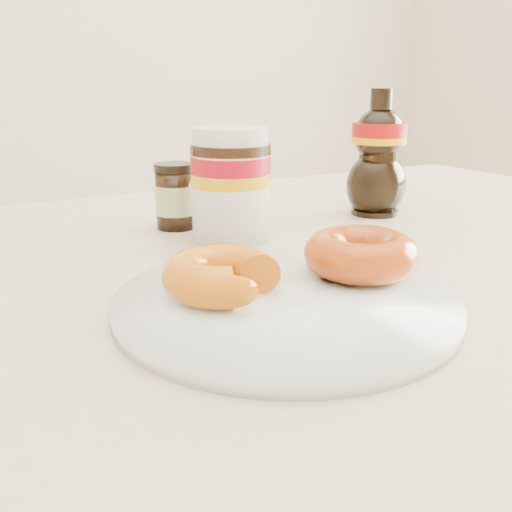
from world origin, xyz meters
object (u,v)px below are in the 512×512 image
donut_bitten (222,275)px  dining_table (285,326)px  donut_whole (361,254)px  dark_jar (176,197)px  plate (285,302)px  syrup_bottle (378,153)px  nutella_jar (231,180)px

donut_bitten → dining_table: bearing=60.9°
donut_whole → dark_jar: size_ratio=1.25×
donut_bitten → donut_whole: 0.14m
plate → donut_whole: donut_whole is taller
plate → donut_bitten: bearing=150.0°
dining_table → syrup_bottle: bearing=27.2°
syrup_bottle → dark_jar: bearing=166.5°
nutella_jar → dark_jar: 0.10m
dark_jar → dining_table: bearing=-73.5°
plate → nutella_jar: size_ratio=2.15×
donut_bitten → dark_jar: bearing=98.5°
dark_jar → plate: bearing=-95.2°
donut_bitten → plate: bearing=-6.8°
donut_whole → nutella_jar: 0.22m
nutella_jar → syrup_bottle: (0.25, 0.02, 0.02)m
dark_jar → nutella_jar: bearing=-67.6°
dining_table → dark_jar: bearing=106.5°
donut_whole → syrup_bottle: bearing=46.4°
plate → syrup_bottle: size_ratio=1.64×
plate → donut_whole: bearing=8.1°
donut_whole → nutella_jar: size_ratio=0.79×
dark_jar → donut_whole: bearing=-78.2°
syrup_bottle → nutella_jar: bearing=-175.2°
donut_bitten → donut_whole: bearing=17.5°
dining_table → dark_jar: dark_jar is taller
dark_jar → donut_bitten: bearing=-104.7°
syrup_bottle → dark_jar: (-0.28, 0.07, -0.05)m
donut_bitten → dark_jar: size_ratio=1.18×
plate → donut_bitten: donut_bitten is taller
nutella_jar → dark_jar: size_ratio=1.58×
dining_table → dark_jar: size_ratio=16.37×
donut_whole → syrup_bottle: (0.22, 0.23, 0.06)m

